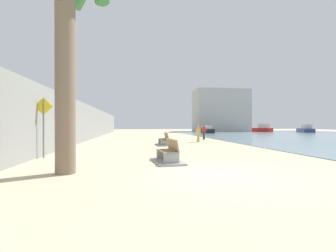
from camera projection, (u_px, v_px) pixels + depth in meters
ground_plane at (159, 140)px, 25.51m from camera, size 120.00×120.00×0.00m
seawall at (85, 123)px, 24.45m from camera, size 0.80×64.00×3.55m
palm_tree at (65, 6)px, 7.87m from camera, size 3.38×3.36×7.56m
bench_near at (168, 157)px, 10.21m from camera, size 1.30×2.20×0.98m
bench_far at (164, 142)px, 18.69m from camera, size 1.13×2.11×0.98m
person_walking at (204, 131)px, 25.85m from camera, size 0.31×0.47×1.63m
person_standing at (198, 133)px, 21.89m from camera, size 0.35×0.44×1.50m
boat_outer at (205, 130)px, 46.60m from camera, size 1.80×6.44×1.40m
boat_distant at (261, 129)px, 53.50m from camera, size 3.90×5.18×1.73m
boat_far_right at (305, 129)px, 49.93m from camera, size 4.71×7.38×1.62m
pedestrian_sign at (44, 120)px, 11.54m from camera, size 0.85×0.08×2.87m
harbor_building at (221, 111)px, 55.58m from camera, size 12.00×6.00×9.49m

